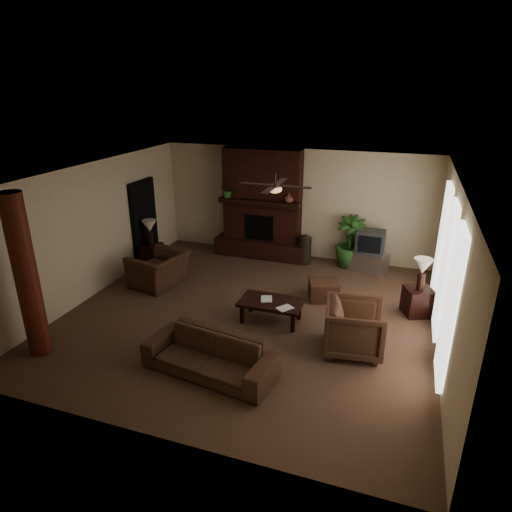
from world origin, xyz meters
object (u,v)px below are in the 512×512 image
at_px(side_table_right, 418,301).
at_px(lamp_right, 423,269).
at_px(armchair_right, 354,326).
at_px(ottoman, 324,290).
at_px(coffee_table, 271,304).
at_px(floor_vase, 305,247).
at_px(floor_plant, 349,253).
at_px(lamp_left, 150,228).
at_px(log_column, 26,277).
at_px(armchair_left, 158,264).
at_px(sofa, 210,349).
at_px(side_table_left, 152,256).
at_px(tv_stand, 369,262).

xyz_separation_m(side_table_right, lamp_right, (0.00, -0.05, 0.73)).
relative_size(armchair_right, ottoman, 1.64).
distance_m(armchair_right, coffee_table, 1.72).
relative_size(floor_vase, floor_plant, 0.60).
xyz_separation_m(floor_plant, lamp_left, (-4.67, -1.57, 0.64)).
xyz_separation_m(log_column, armchair_left, (0.54, 3.05, -0.90)).
relative_size(sofa, side_table_left, 3.88).
height_order(armchair_right, lamp_left, lamp_left).
bearing_deg(log_column, armchair_left, 79.92).
bearing_deg(floor_plant, floor_vase, -171.80).
bearing_deg(side_table_left, floor_plant, 18.53).
distance_m(side_table_right, lamp_right, 0.73).
distance_m(coffee_table, side_table_left, 4.01).
xyz_separation_m(armchair_left, floor_vase, (2.82, 2.33, -0.07)).
relative_size(log_column, tv_stand, 3.29).
xyz_separation_m(coffee_table, floor_plant, (1.04, 3.26, -0.01)).
bearing_deg(side_table_right, tv_stand, 120.90).
bearing_deg(coffee_table, sofa, -103.34).
relative_size(log_column, side_table_left, 5.09).
bearing_deg(ottoman, armchair_right, -64.80).
relative_size(armchair_left, side_table_right, 2.09).
bearing_deg(tv_stand, armchair_left, -133.21).
xyz_separation_m(sofa, side_table_left, (-3.19, 3.55, -0.14)).
distance_m(log_column, floor_plant, 7.20).
bearing_deg(lamp_right, side_table_left, 175.22).
relative_size(floor_plant, side_table_left, 2.35).
distance_m(coffee_table, ottoman, 1.51).
xyz_separation_m(armchair_right, floor_vase, (-1.70, 3.63, -0.06)).
bearing_deg(tv_stand, floor_plant, -178.80).
height_order(sofa, coffee_table, sofa).
bearing_deg(tv_stand, ottoman, -93.76).
distance_m(armchair_left, floor_plant, 4.66).
xyz_separation_m(tv_stand, side_table_right, (1.13, -1.89, 0.03)).
bearing_deg(sofa, lamp_left, 140.84).
bearing_deg(sofa, side_table_right, 53.52).
xyz_separation_m(armchair_right, lamp_left, (-5.27, 2.22, 0.51)).
height_order(floor_plant, lamp_right, lamp_right).
height_order(ottoman, tv_stand, tv_stand).
bearing_deg(tv_stand, side_table_right, -40.06).
bearing_deg(tv_stand, coffee_table, -97.39).
distance_m(armchair_left, side_table_left, 1.21).
bearing_deg(coffee_table, armchair_left, 165.16).
bearing_deg(floor_plant, coffee_table, -107.75).
xyz_separation_m(tv_stand, side_table_left, (-5.17, -1.41, 0.03)).
xyz_separation_m(tv_stand, lamp_left, (-5.17, -1.41, 0.75)).
xyz_separation_m(floor_vase, lamp_left, (-3.57, -1.41, 0.57)).
bearing_deg(armchair_left, lamp_left, -129.63).
height_order(sofa, side_table_right, sofa).
bearing_deg(ottoman, armchair_left, -171.94).
height_order(coffee_table, lamp_left, lamp_left).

